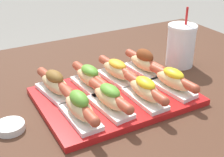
{
  "coord_description": "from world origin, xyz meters",
  "views": [
    {
      "loc": [
        -0.43,
        -0.78,
        1.16
      ],
      "look_at": [
        -0.04,
        -0.08,
        0.76
      ],
      "focal_mm": 50.0,
      "sensor_mm": 36.0,
      "label": 1
    }
  ],
  "objects_px": {
    "hot_dog_3": "(173,80)",
    "hot_dog_4": "(55,84)",
    "hot_dog_2": "(145,90)",
    "hot_dog_7": "(144,62)",
    "hot_dog_6": "(117,70)",
    "hot_dog_1": "(110,98)",
    "sauce_bowl": "(10,127)",
    "serving_tray": "(115,96)",
    "hot_dog_5": "(90,77)",
    "drink_cup": "(181,46)",
    "hot_dog_0": "(79,107)"
  },
  "relations": [
    {
      "from": "hot_dog_3",
      "to": "hot_dog_4",
      "type": "distance_m",
      "value": 0.34
    },
    {
      "from": "hot_dog_2",
      "to": "hot_dog_7",
      "type": "xyz_separation_m",
      "value": [
        0.1,
        0.15,
        0.0
      ]
    },
    {
      "from": "hot_dog_2",
      "to": "hot_dog_7",
      "type": "bearing_deg",
      "value": 56.52
    },
    {
      "from": "hot_dog_6",
      "to": "hot_dog_3",
      "type": "bearing_deg",
      "value": -51.55
    },
    {
      "from": "hot_dog_1",
      "to": "sauce_bowl",
      "type": "relative_size",
      "value": 2.67
    },
    {
      "from": "serving_tray",
      "to": "hot_dog_5",
      "type": "distance_m",
      "value": 0.09
    },
    {
      "from": "hot_dog_4",
      "to": "hot_dog_1",
      "type": "bearing_deg",
      "value": -55.23
    },
    {
      "from": "hot_dog_6",
      "to": "hot_dog_7",
      "type": "relative_size",
      "value": 1.0
    },
    {
      "from": "hot_dog_1",
      "to": "hot_dog_5",
      "type": "distance_m",
      "value": 0.13
    },
    {
      "from": "hot_dog_4",
      "to": "hot_dog_7",
      "type": "height_order",
      "value": "hot_dog_7"
    },
    {
      "from": "sauce_bowl",
      "to": "hot_dog_3",
      "type": "bearing_deg",
      "value": -6.99
    },
    {
      "from": "hot_dog_2",
      "to": "drink_cup",
      "type": "relative_size",
      "value": 0.93
    },
    {
      "from": "hot_dog_6",
      "to": "hot_dog_7",
      "type": "height_order",
      "value": "hot_dog_7"
    },
    {
      "from": "hot_dog_1",
      "to": "hot_dog_6",
      "type": "relative_size",
      "value": 1.0
    },
    {
      "from": "hot_dog_2",
      "to": "hot_dog_7",
      "type": "relative_size",
      "value": 1.0
    },
    {
      "from": "serving_tray",
      "to": "drink_cup",
      "type": "xyz_separation_m",
      "value": [
        0.32,
        0.1,
        0.07
      ]
    },
    {
      "from": "hot_dog_0",
      "to": "hot_dog_1",
      "type": "relative_size",
      "value": 1.0
    },
    {
      "from": "hot_dog_1",
      "to": "hot_dog_3",
      "type": "xyz_separation_m",
      "value": [
        0.21,
        0.0,
        -0.0
      ]
    },
    {
      "from": "hot_dog_2",
      "to": "sauce_bowl",
      "type": "bearing_deg",
      "value": 169.26
    },
    {
      "from": "serving_tray",
      "to": "hot_dog_4",
      "type": "height_order",
      "value": "hot_dog_4"
    },
    {
      "from": "hot_dog_0",
      "to": "hot_dog_6",
      "type": "distance_m",
      "value": 0.24
    },
    {
      "from": "hot_dog_7",
      "to": "hot_dog_2",
      "type": "bearing_deg",
      "value": -123.48
    },
    {
      "from": "hot_dog_2",
      "to": "hot_dog_6",
      "type": "bearing_deg",
      "value": 91.41
    },
    {
      "from": "hot_dog_7",
      "to": "hot_dog_4",
      "type": "bearing_deg",
      "value": 179.84
    },
    {
      "from": "hot_dog_4",
      "to": "drink_cup",
      "type": "bearing_deg",
      "value": 2.06
    },
    {
      "from": "hot_dog_2",
      "to": "hot_dog_6",
      "type": "xyz_separation_m",
      "value": [
        -0.0,
        0.15,
        -0.0
      ]
    },
    {
      "from": "hot_dog_5",
      "to": "drink_cup",
      "type": "relative_size",
      "value": 0.93
    },
    {
      "from": "hot_dog_0",
      "to": "hot_dog_6",
      "type": "bearing_deg",
      "value": 37.12
    },
    {
      "from": "serving_tray",
      "to": "hot_dog_2",
      "type": "distance_m",
      "value": 0.1
    },
    {
      "from": "hot_dog_1",
      "to": "hot_dog_2",
      "type": "relative_size",
      "value": 1.0
    },
    {
      "from": "hot_dog_3",
      "to": "hot_dog_5",
      "type": "relative_size",
      "value": 1.0
    },
    {
      "from": "serving_tray",
      "to": "hot_dog_1",
      "type": "distance_m",
      "value": 0.09
    },
    {
      "from": "hot_dog_7",
      "to": "serving_tray",
      "type": "bearing_deg",
      "value": -152.74
    },
    {
      "from": "hot_dog_1",
      "to": "drink_cup",
      "type": "bearing_deg",
      "value": 23.31
    },
    {
      "from": "drink_cup",
      "to": "hot_dog_1",
      "type": "bearing_deg",
      "value": -156.69
    },
    {
      "from": "hot_dog_1",
      "to": "hot_dog_0",
      "type": "bearing_deg",
      "value": -176.74
    },
    {
      "from": "drink_cup",
      "to": "hot_dog_0",
      "type": "bearing_deg",
      "value": -160.26
    },
    {
      "from": "hot_dog_5",
      "to": "hot_dog_3",
      "type": "bearing_deg",
      "value": -32.73
    },
    {
      "from": "hot_dog_2",
      "to": "hot_dog_3",
      "type": "relative_size",
      "value": 1.0
    },
    {
      "from": "hot_dog_1",
      "to": "hot_dog_4",
      "type": "bearing_deg",
      "value": 124.77
    },
    {
      "from": "hot_dog_1",
      "to": "hot_dog_3",
      "type": "relative_size",
      "value": 1.0
    },
    {
      "from": "hot_dog_4",
      "to": "hot_dog_5",
      "type": "relative_size",
      "value": 0.99
    },
    {
      "from": "hot_dog_1",
      "to": "hot_dog_7",
      "type": "height_order",
      "value": "hot_dog_7"
    },
    {
      "from": "hot_dog_3",
      "to": "sauce_bowl",
      "type": "relative_size",
      "value": 2.67
    },
    {
      "from": "serving_tray",
      "to": "hot_dog_1",
      "type": "xyz_separation_m",
      "value": [
        -0.05,
        -0.06,
        0.04
      ]
    },
    {
      "from": "hot_dog_0",
      "to": "hot_dog_5",
      "type": "bearing_deg",
      "value": 55.83
    },
    {
      "from": "serving_tray",
      "to": "hot_dog_4",
      "type": "relative_size",
      "value": 2.25
    },
    {
      "from": "hot_dog_0",
      "to": "hot_dog_2",
      "type": "height_order",
      "value": "hot_dog_0"
    },
    {
      "from": "serving_tray",
      "to": "hot_dog_7",
      "type": "distance_m",
      "value": 0.18
    },
    {
      "from": "serving_tray",
      "to": "drink_cup",
      "type": "height_order",
      "value": "drink_cup"
    }
  ]
}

